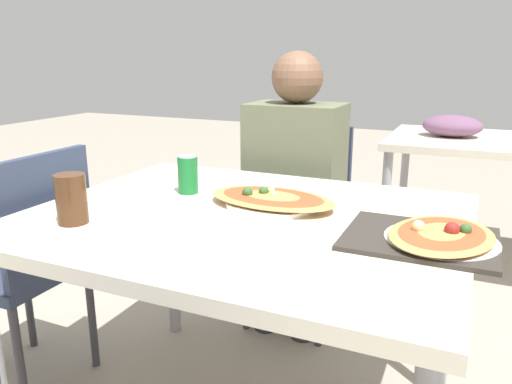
# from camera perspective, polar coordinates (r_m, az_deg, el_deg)

# --- Properties ---
(dining_table) EXTENTS (1.23, 0.99, 0.76)m
(dining_table) POSITION_cam_1_polar(r_m,az_deg,el_deg) (1.47, -1.26, -5.05)
(dining_table) COLOR beige
(dining_table) RESTS_ON ground_plane
(chair_far_seated) EXTENTS (0.40, 0.40, 0.89)m
(chair_far_seated) POSITION_cam_1_polar(r_m,az_deg,el_deg) (2.29, 5.23, -2.18)
(chair_far_seated) COLOR #2D3851
(chair_far_seated) RESTS_ON ground_plane
(chair_side_left) EXTENTS (0.40, 0.40, 0.89)m
(chair_side_left) POSITION_cam_1_polar(r_m,az_deg,el_deg) (1.94, -24.57, -6.87)
(chair_side_left) COLOR #2D3851
(chair_side_left) RESTS_ON ground_plane
(person_seated) EXTENTS (0.39, 0.29, 1.22)m
(person_seated) POSITION_cam_1_polar(r_m,az_deg,el_deg) (2.13, 4.38, 2.43)
(person_seated) COLOR #2D2D38
(person_seated) RESTS_ON ground_plane
(pizza_main) EXTENTS (0.42, 0.28, 0.06)m
(pizza_main) POSITION_cam_1_polar(r_m,az_deg,el_deg) (1.52, 1.83, -0.86)
(pizza_main) COLOR white
(pizza_main) RESTS_ON dining_table
(soda_can) EXTENTS (0.07, 0.07, 0.12)m
(soda_can) POSITION_cam_1_polar(r_m,az_deg,el_deg) (1.66, -7.80, 1.98)
(soda_can) COLOR #197233
(soda_can) RESTS_ON dining_table
(drink_glass) EXTENTS (0.08, 0.08, 0.14)m
(drink_glass) POSITION_cam_1_polar(r_m,az_deg,el_deg) (1.44, -20.35, -0.74)
(drink_glass) COLOR #4C2D19
(drink_glass) RESTS_ON dining_table
(serving_tray) EXTENTS (0.36, 0.30, 0.01)m
(serving_tray) POSITION_cam_1_polar(r_m,az_deg,el_deg) (1.30, 18.21, -5.12)
(serving_tray) COLOR #332D28
(serving_tray) RESTS_ON dining_table
(pizza_second) EXTENTS (0.30, 0.36, 0.06)m
(pizza_second) POSITION_cam_1_polar(r_m,az_deg,el_deg) (1.29, 20.42, -4.80)
(pizza_second) COLOR white
(pizza_second) RESTS_ON dining_table
(background_table) EXTENTS (1.10, 0.80, 0.88)m
(background_table) POSITION_cam_1_polar(r_m,az_deg,el_deg) (3.02, 24.71, 4.46)
(background_table) COLOR beige
(background_table) RESTS_ON ground_plane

